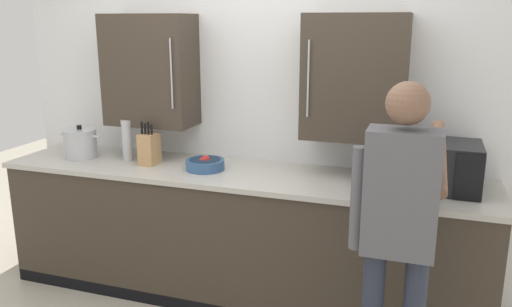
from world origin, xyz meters
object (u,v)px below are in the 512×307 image
microwave_oven (428,165)px  person_figure (399,222)px  fruit_bowl (205,164)px  knife_block (149,148)px  thermos_flask (127,140)px  stock_pot (81,143)px

microwave_oven → person_figure: 0.79m
microwave_oven → person_figure: bearing=-98.3°
microwave_oven → person_figure: person_figure is taller
fruit_bowl → knife_block: bearing=179.5°
knife_block → thermos_flask: 0.21m
microwave_oven → fruit_bowl: size_ratio=2.86×
fruit_bowl → thermos_flask: bearing=176.1°
microwave_oven → knife_block: 1.88m
person_figure → fruit_bowl: bearing=151.7°
microwave_oven → thermos_flask: 2.08m
fruit_bowl → person_figure: 1.51m
stock_pot → knife_block: 0.58m
microwave_oven → person_figure: (-0.11, -0.78, -0.08)m
fruit_bowl → thermos_flask: thermos_flask is taller
knife_block → thermos_flask: size_ratio=1.04×
microwave_oven → thermos_flask: bearing=-179.5°
thermos_flask → knife_block: bearing=-11.0°
knife_block → person_figure: person_figure is taller
microwave_oven → fruit_bowl: microwave_oven is taller
fruit_bowl → thermos_flask: (-0.63, 0.04, 0.11)m
microwave_oven → stock_pot: bearing=-178.5°
microwave_oven → person_figure: size_ratio=0.46×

